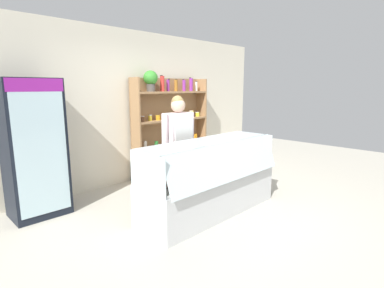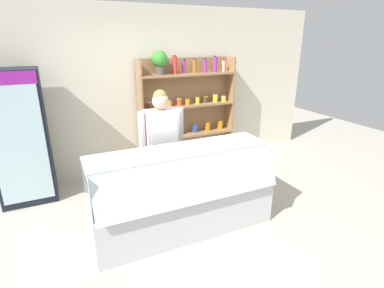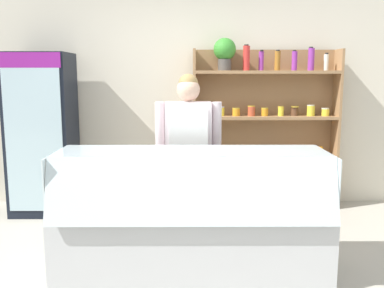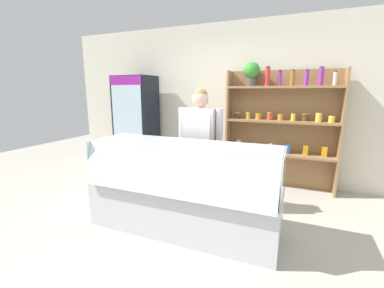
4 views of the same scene
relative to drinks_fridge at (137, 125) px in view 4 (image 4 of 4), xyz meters
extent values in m
plane|color=#B7B2A3|center=(1.82, -1.55, -0.92)|extent=(12.00, 12.00, 0.00)
cube|color=silver|center=(1.82, 0.45, 0.43)|extent=(6.80, 0.10, 2.70)
cube|color=black|center=(0.00, 0.01, 0.00)|extent=(0.70, 0.56, 1.83)
cube|color=silver|center=(0.00, -0.28, 0.00)|extent=(0.62, 0.01, 1.63)
cube|color=#8C1E8C|center=(0.00, -0.28, 0.82)|extent=(0.66, 0.01, 0.16)
cylinder|color=#2D8C38|center=(-0.19, -0.21, -0.59)|extent=(0.05, 0.05, 0.14)
cylinder|color=#9E6623|center=(0.00, -0.21, -0.57)|extent=(0.06, 0.06, 0.19)
cylinder|color=silver|center=(0.19, -0.21, -0.56)|extent=(0.06, 0.06, 0.22)
cylinder|color=red|center=(-0.19, -0.21, -0.08)|extent=(0.06, 0.06, 0.21)
cylinder|color=#9E6623|center=(0.00, -0.21, -0.10)|extent=(0.06, 0.06, 0.17)
cylinder|color=purple|center=(0.19, -0.21, -0.11)|extent=(0.07, 0.07, 0.16)
cylinder|color=purple|center=(-0.22, -0.21, 0.37)|extent=(0.06, 0.06, 0.16)
cylinder|color=silver|center=(-0.07, -0.21, 0.39)|extent=(0.06, 0.06, 0.20)
cylinder|color=#9E6623|center=(0.07, -0.21, 0.37)|extent=(0.07, 0.07, 0.17)
cylinder|color=red|center=(0.22, -0.21, 0.39)|extent=(0.06, 0.06, 0.21)
cube|color=#9E754C|center=(2.57, 0.33, 0.02)|extent=(1.71, 0.02, 1.88)
cube|color=#9E754C|center=(1.73, 0.19, 0.02)|extent=(0.03, 0.28, 1.88)
cube|color=#9E754C|center=(3.41, 0.19, 0.02)|extent=(0.03, 0.28, 1.88)
cube|color=#9E754C|center=(2.57, 0.19, -0.35)|extent=(1.65, 0.28, 0.04)
cube|color=#9E754C|center=(2.57, 0.19, 0.17)|extent=(1.65, 0.28, 0.04)
cube|color=#9E754C|center=(2.57, 0.19, 0.70)|extent=(1.65, 0.28, 0.04)
cylinder|color=#4C4742|center=(2.09, 0.19, 0.79)|extent=(0.15, 0.15, 0.13)
sphere|color=#378C2D|center=(2.09, 0.19, 0.96)|extent=(0.26, 0.26, 0.26)
cylinder|color=red|center=(2.33, 0.17, 0.86)|extent=(0.08, 0.08, 0.28)
cylinder|color=black|center=(2.33, 0.19, 1.01)|extent=(0.05, 0.05, 0.02)
cylinder|color=purple|center=(2.51, 0.21, 0.83)|extent=(0.06, 0.06, 0.22)
cylinder|color=black|center=(2.51, 0.19, 0.95)|extent=(0.04, 0.04, 0.02)
cylinder|color=#9E6623|center=(2.70, 0.19, 0.83)|extent=(0.07, 0.07, 0.22)
cylinder|color=black|center=(2.70, 0.19, 0.95)|extent=(0.04, 0.04, 0.02)
cylinder|color=purple|center=(2.89, 0.17, 0.83)|extent=(0.06, 0.06, 0.22)
cylinder|color=black|center=(2.89, 0.19, 0.95)|extent=(0.04, 0.04, 0.02)
cylinder|color=purple|center=(3.08, 0.16, 0.85)|extent=(0.07, 0.07, 0.25)
cylinder|color=black|center=(3.08, 0.19, 0.98)|extent=(0.05, 0.05, 0.02)
cylinder|color=silver|center=(3.26, 0.20, 0.81)|extent=(0.06, 0.06, 0.19)
cylinder|color=black|center=(3.26, 0.19, 0.91)|extent=(0.04, 0.04, 0.02)
cylinder|color=brown|center=(1.88, 0.20, 0.24)|extent=(0.08, 0.08, 0.09)
cylinder|color=silver|center=(1.88, 0.19, 0.29)|extent=(0.08, 0.08, 0.01)
cylinder|color=yellow|center=(2.06, 0.20, 0.24)|extent=(0.07, 0.07, 0.10)
cylinder|color=silver|center=(2.06, 0.19, 0.30)|extent=(0.07, 0.07, 0.01)
cylinder|color=orange|center=(2.23, 0.18, 0.23)|extent=(0.09, 0.09, 0.08)
cylinder|color=gold|center=(2.23, 0.19, 0.28)|extent=(0.09, 0.09, 0.01)
cylinder|color=#BF4C2D|center=(2.41, 0.17, 0.25)|extent=(0.09, 0.09, 0.11)
cylinder|color=gold|center=(2.41, 0.19, 0.31)|extent=(0.09, 0.09, 0.01)
cylinder|color=orange|center=(2.56, 0.18, 0.23)|extent=(0.08, 0.08, 0.08)
cylinder|color=gold|center=(2.56, 0.19, 0.28)|extent=(0.08, 0.08, 0.01)
cylinder|color=yellow|center=(2.75, 0.18, 0.24)|extent=(0.07, 0.07, 0.10)
cylinder|color=gold|center=(2.75, 0.19, 0.30)|extent=(0.07, 0.07, 0.01)
cylinder|color=brown|center=(2.92, 0.21, 0.24)|extent=(0.09, 0.09, 0.10)
cylinder|color=gold|center=(2.92, 0.19, 0.30)|extent=(0.09, 0.09, 0.01)
cylinder|color=yellow|center=(3.11, 0.17, 0.25)|extent=(0.09, 0.09, 0.12)
cylinder|color=silver|center=(3.11, 0.19, 0.32)|extent=(0.09, 0.09, 0.01)
cylinder|color=yellow|center=(3.28, 0.17, 0.23)|extent=(0.09, 0.09, 0.08)
cylinder|color=silver|center=(3.28, 0.19, 0.28)|extent=(0.09, 0.09, 0.01)
cube|color=silver|center=(1.92, 0.19, -0.25)|extent=(0.06, 0.04, 0.16)
cube|color=#2D8C38|center=(2.18, 0.19, -0.27)|extent=(0.06, 0.04, 0.13)
cube|color=silver|center=(2.44, 0.19, -0.26)|extent=(0.06, 0.04, 0.15)
cube|color=#3356B2|center=(2.70, 0.19, -0.26)|extent=(0.08, 0.04, 0.16)
cube|color=orange|center=(2.97, 0.19, -0.26)|extent=(0.07, 0.05, 0.16)
cube|color=orange|center=(3.23, 0.19, -0.26)|extent=(0.08, 0.04, 0.16)
cube|color=silver|center=(1.70, -1.60, -0.64)|extent=(2.12, 0.67, 0.55)
cube|color=white|center=(1.70, -1.60, -0.35)|extent=(2.06, 0.61, 0.03)
cube|color=silver|center=(1.70, -1.91, -0.14)|extent=(2.08, 0.16, 0.47)
cube|color=silver|center=(1.70, -1.55, 0.08)|extent=(2.08, 0.51, 0.01)
cube|color=silver|center=(0.65, -1.60, -0.14)|extent=(0.01, 0.63, 0.45)
cube|color=silver|center=(2.74, -1.60, -0.14)|extent=(0.01, 0.63, 0.45)
cube|color=tan|center=(0.81, -1.51, -0.31)|extent=(0.16, 0.11, 0.04)
cube|color=white|center=(0.81, -1.72, -0.31)|extent=(0.05, 0.03, 0.02)
cube|color=beige|center=(1.03, -1.51, -0.31)|extent=(0.16, 0.13, 0.05)
cube|color=white|center=(1.03, -1.72, -0.31)|extent=(0.05, 0.03, 0.02)
cube|color=beige|center=(1.25, -1.51, -0.31)|extent=(0.17, 0.14, 0.05)
cube|color=white|center=(1.25, -1.72, -0.31)|extent=(0.05, 0.03, 0.02)
cube|color=beige|center=(1.47, -1.51, -0.31)|extent=(0.16, 0.11, 0.05)
cube|color=white|center=(1.47, -1.72, -0.31)|extent=(0.05, 0.03, 0.02)
cube|color=beige|center=(1.70, -1.51, -0.30)|extent=(0.16, 0.12, 0.05)
cube|color=white|center=(1.70, -1.72, -0.31)|extent=(0.05, 0.03, 0.02)
cube|color=tan|center=(1.92, -1.51, -0.30)|extent=(0.17, 0.14, 0.05)
cube|color=white|center=(1.92, -1.72, -0.31)|extent=(0.05, 0.03, 0.02)
cube|color=tan|center=(2.14, -1.51, -0.31)|extent=(0.16, 0.11, 0.04)
cube|color=white|center=(2.14, -1.72, -0.31)|extent=(0.05, 0.03, 0.02)
cube|color=tan|center=(2.36, -1.51, -0.30)|extent=(0.16, 0.11, 0.06)
cube|color=white|center=(2.36, -1.72, -0.31)|extent=(0.05, 0.03, 0.02)
cube|color=beige|center=(2.58, -1.51, -0.31)|extent=(0.16, 0.12, 0.05)
cube|color=white|center=(2.58, -1.72, -0.31)|extent=(0.05, 0.03, 0.02)
cylinder|color=#A35B4C|center=(0.82, -1.70, -0.26)|extent=(0.17, 0.16, 0.14)
cylinder|color=#C1706B|center=(1.04, -1.70, -0.26)|extent=(0.14, 0.15, 0.15)
cylinder|color=#A35B4C|center=(1.26, -1.70, -0.25)|extent=(0.15, 0.16, 0.16)
cylinder|color=white|center=(2.23, -1.68, -0.24)|extent=(0.07, 0.07, 0.19)
cylinder|color=white|center=(2.33, -1.68, -0.24)|extent=(0.07, 0.07, 0.18)
cylinder|color=#2D2D38|center=(1.58, -0.99, -0.55)|extent=(0.13, 0.13, 0.74)
cylinder|color=#2D2D38|center=(1.76, -0.99, -0.55)|extent=(0.13, 0.13, 0.74)
cube|color=silver|center=(1.67, -0.99, 0.13)|extent=(0.41, 0.24, 0.61)
cube|color=white|center=(1.67, -1.12, -0.20)|extent=(0.35, 0.01, 1.14)
cylinder|color=silver|center=(1.41, -0.99, 0.16)|extent=(0.09, 0.09, 0.55)
cylinder|color=silver|center=(1.92, -0.99, 0.16)|extent=(0.09, 0.09, 0.55)
sphere|color=#D8AD8E|center=(1.67, -0.99, 0.54)|extent=(0.21, 0.21, 0.21)
sphere|color=#997A47|center=(1.67, -0.98, 0.59)|extent=(0.18, 0.18, 0.18)
camera|label=1|loc=(-1.26, -4.20, 0.80)|focal=28.00mm
camera|label=2|loc=(0.47, -4.46, 1.27)|focal=28.00mm
camera|label=3|loc=(1.68, -4.84, 0.67)|focal=40.00mm
camera|label=4|loc=(2.83, -4.05, 0.65)|focal=24.00mm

